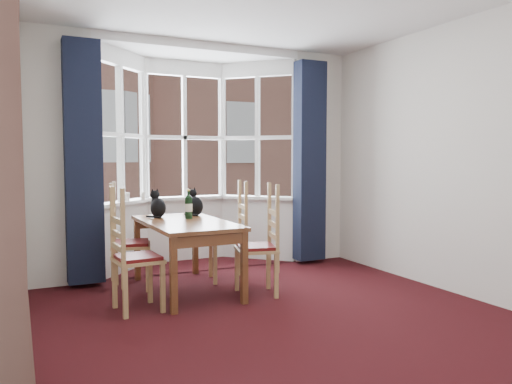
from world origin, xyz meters
TOP-DOWN VIEW (x-y plane):
  - floor at (0.00, 0.00)m, footprint 4.50×4.50m
  - wall_left at (-2.00, 0.00)m, footprint 0.00×4.50m
  - wall_right at (2.00, 0.00)m, footprint 0.00×4.50m
  - wall_back_pier_left at (-1.65, 2.25)m, footprint 0.70×0.12m
  - wall_back_pier_right at (1.65, 2.25)m, footprint 0.70×0.12m
  - bay_window at (0.00, 2.75)m, footprint 2.76×0.94m
  - curtain_left at (-1.42, 2.07)m, footprint 0.38×0.22m
  - curtain_right at (1.42, 2.07)m, footprint 0.38×0.22m
  - dining_table at (-0.49, 1.42)m, footprint 0.82×1.51m
  - chair_left_near at (-1.18, 0.96)m, footprint 0.43×0.45m
  - chair_left_far at (-1.08, 1.79)m, footprint 0.49×0.50m
  - chair_right_near at (0.21, 0.96)m, footprint 0.49×0.51m
  - chair_right_far at (0.17, 1.66)m, footprint 0.48×0.50m
  - cat_left at (-0.67, 1.88)m, footprint 0.21×0.26m
  - cat_right at (-0.23, 1.89)m, footprint 0.20×0.26m
  - wine_bottle at (-0.39, 1.62)m, footprint 0.08×0.08m
  - candle_tall at (-0.86, 2.60)m, footprint 0.06×0.06m
  - candle_short at (-0.66, 2.63)m, footprint 0.06×0.06m
  - street at (0.00, 32.25)m, footprint 80.00×80.00m
  - tenement_building at (0.00, 14.01)m, footprint 18.40×7.80m

SIDE VIEW (x-z plane):
  - street at x=0.00m, z-range -6.00..-6.00m
  - floor at x=0.00m, z-range 0.00..0.00m
  - chair_left_near at x=-1.18m, z-range 0.01..0.93m
  - chair_left_far at x=-1.08m, z-range 0.01..0.93m
  - chair_right_near at x=0.21m, z-range 0.01..0.93m
  - chair_right_far at x=0.17m, z-range 0.01..0.93m
  - dining_table at x=-0.49m, z-range 0.29..1.03m
  - cat_left at x=-0.67m, z-range 0.70..1.03m
  - cat_right at x=-0.23m, z-range 0.70..1.03m
  - wine_bottle at x=-0.39m, z-range 0.72..1.04m
  - candle_tall at x=-0.86m, z-range 0.87..0.97m
  - candle_short at x=-0.66m, z-range 0.87..0.97m
  - curtain_left at x=-1.42m, z-range 0.05..2.65m
  - curtain_right at x=1.42m, z-range 0.05..2.65m
  - wall_left at x=-2.00m, z-range -0.85..3.65m
  - wall_right at x=2.00m, z-range -0.85..3.65m
  - wall_back_pier_left at x=-1.65m, z-range 0.00..2.80m
  - wall_back_pier_right at x=1.65m, z-range 0.00..2.80m
  - bay_window at x=0.00m, z-range 0.00..2.80m
  - tenement_building at x=0.00m, z-range -6.00..9.20m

